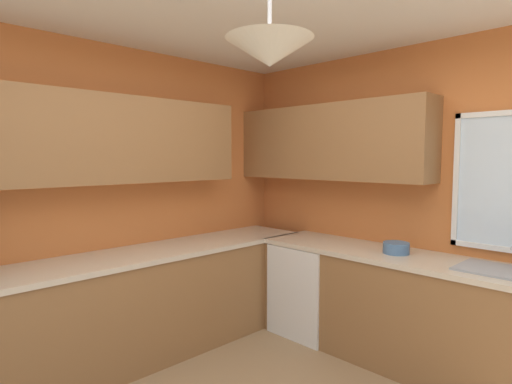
{
  "coord_description": "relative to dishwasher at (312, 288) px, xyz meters",
  "views": [
    {
      "loc": [
        1.47,
        -1.54,
        1.66
      ],
      "look_at": [
        -0.68,
        0.58,
        1.41
      ],
      "focal_mm": 29.57,
      "sensor_mm": 36.0,
      "label": 1
    }
  ],
  "objects": [
    {
      "name": "bowl",
      "position": [
        0.83,
        0.03,
        0.51
      ],
      "size": [
        0.21,
        0.21,
        0.09
      ],
      "primitive_type": "cylinder",
      "color": "#4C7099",
      "rests_on": "counter_run_back"
    },
    {
      "name": "room_shell",
      "position": [
        0.14,
        -0.99,
        1.43
      ],
      "size": [
        3.96,
        3.96,
        2.66
      ],
      "color": "#D17238",
      "rests_on": "ground_plane"
    },
    {
      "name": "counter_run_back",
      "position": [
        1.16,
        0.03,
        0.02
      ],
      "size": [
        3.05,
        0.65,
        0.89
      ],
      "color": "olive",
      "rests_on": "ground_plane"
    },
    {
      "name": "counter_run_left",
      "position": [
        -0.66,
        -1.58,
        0.02
      ],
      "size": [
        0.65,
        3.57,
        0.89
      ],
      "color": "olive",
      "rests_on": "ground_plane"
    },
    {
      "name": "dishwasher",
      "position": [
        0.0,
        0.0,
        0.0
      ],
      "size": [
        0.6,
        0.6,
        0.84
      ],
      "primitive_type": "cube",
      "color": "white",
      "rests_on": "ground_plane"
    }
  ]
}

